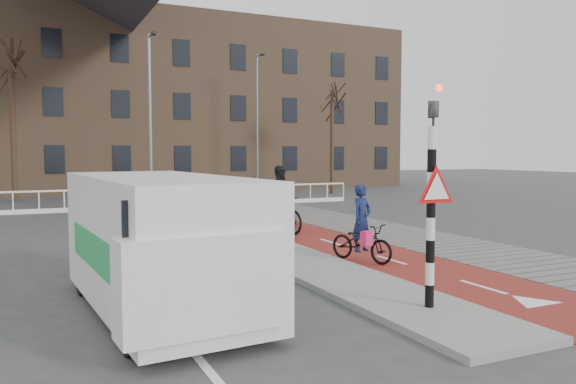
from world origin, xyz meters
name	(u,v)px	position (x,y,z in m)	size (l,w,h in m)	color
ground	(388,284)	(0.00, 0.00, 0.00)	(120.00, 120.00, 0.00)	#38383A
bike_lane	(264,223)	(1.50, 10.00, 0.01)	(2.50, 60.00, 0.01)	maroon
sidewalk	(331,219)	(4.30, 10.00, 0.01)	(3.00, 60.00, 0.01)	slate
curb_island	(274,251)	(-0.70, 4.00, 0.06)	(1.80, 16.00, 0.12)	gray
traffic_signal	(432,191)	(-0.60, -2.02, 1.99)	(0.80, 0.80, 3.68)	black
bollard	(278,235)	(-0.83, 3.47, 0.56)	(0.12, 0.12, 0.87)	#E19E0C
cyclist_near	(362,236)	(0.75, 2.15, 0.62)	(1.18, 1.84, 1.83)	black
cyclist_far	(282,205)	(0.98, 7.29, 0.90)	(1.08, 2.12, 2.17)	black
van	(160,241)	(-4.48, -0.05, 1.16)	(2.45, 5.29, 2.21)	silver
railing	(64,205)	(-5.00, 17.00, 0.31)	(28.00, 0.10, 0.99)	silver
townhouse_row	(80,76)	(-3.00, 32.00, 7.81)	(46.00, 10.00, 15.90)	#7F6047
tree_mid	(13,121)	(-7.03, 23.69, 4.26)	(0.30, 0.30, 8.52)	#311F16
tree_right	(332,142)	(11.13, 22.07, 3.26)	(0.23, 0.23, 6.52)	#311F16
streetlight_near	(150,127)	(-1.88, 13.75, 3.64)	(0.12, 0.12, 7.27)	slate
streetlight_right	(257,125)	(6.85, 24.08, 4.36)	(0.12, 0.12, 8.73)	slate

